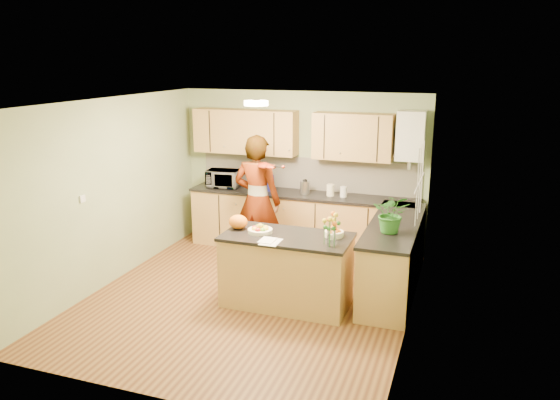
% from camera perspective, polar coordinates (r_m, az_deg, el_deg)
% --- Properties ---
extents(floor, '(4.50, 4.50, 0.00)m').
position_cam_1_polar(floor, '(7.16, -3.19, -10.17)').
color(floor, '#532D17').
rests_on(floor, ground).
extents(ceiling, '(4.00, 4.50, 0.02)m').
position_cam_1_polar(ceiling, '(6.51, -3.50, 10.21)').
color(ceiling, white).
rests_on(ceiling, wall_back).
extents(wall_back, '(4.00, 0.02, 2.50)m').
position_cam_1_polar(wall_back, '(8.79, 2.29, 3.17)').
color(wall_back, gray).
rests_on(wall_back, floor).
extents(wall_front, '(4.00, 0.02, 2.50)m').
position_cam_1_polar(wall_front, '(4.83, -13.67, -7.06)').
color(wall_front, gray).
rests_on(wall_front, floor).
extents(wall_left, '(0.02, 4.50, 2.50)m').
position_cam_1_polar(wall_left, '(7.70, -17.23, 0.84)').
color(wall_left, gray).
rests_on(wall_left, floor).
extents(wall_right, '(0.02, 4.50, 2.50)m').
position_cam_1_polar(wall_right, '(6.26, 13.83, -2.03)').
color(wall_right, gray).
rests_on(wall_right, floor).
extents(back_counter, '(3.64, 0.62, 0.94)m').
position_cam_1_polar(back_counter, '(8.68, 2.28, -2.30)').
color(back_counter, '#A97F43').
rests_on(back_counter, floor).
extents(right_counter, '(0.62, 2.24, 0.94)m').
position_cam_1_polar(right_counter, '(7.34, 11.80, -5.83)').
color(right_counter, '#A97F43').
rests_on(right_counter, floor).
extents(splashback, '(3.60, 0.02, 0.52)m').
position_cam_1_polar(splashback, '(8.76, 2.88, 2.78)').
color(splashback, silver).
rests_on(splashback, back_counter).
extents(upper_cabinets, '(3.20, 0.34, 0.70)m').
position_cam_1_polar(upper_cabinets, '(8.58, 0.86, 6.96)').
color(upper_cabinets, '#A97F43').
rests_on(upper_cabinets, wall_back).
extents(boiler, '(0.40, 0.30, 0.86)m').
position_cam_1_polar(boiler, '(8.20, 13.51, 6.52)').
color(boiler, white).
rests_on(boiler, wall_back).
extents(window_right, '(0.01, 1.30, 1.05)m').
position_cam_1_polar(window_right, '(6.77, 14.44, 1.80)').
color(window_right, white).
rests_on(window_right, wall_right).
extents(light_switch, '(0.02, 0.09, 0.09)m').
position_cam_1_polar(light_switch, '(7.22, -19.95, 0.13)').
color(light_switch, white).
rests_on(light_switch, wall_left).
extents(ceiling_lamp, '(0.30, 0.30, 0.07)m').
position_cam_1_polar(ceiling_lamp, '(6.79, -2.51, 10.08)').
color(ceiling_lamp, '#FFEABF').
rests_on(ceiling_lamp, ceiling).
extents(peninsula_island, '(1.57, 0.81, 0.90)m').
position_cam_1_polar(peninsula_island, '(6.82, 0.72, -7.31)').
color(peninsula_island, '#A97F43').
rests_on(peninsula_island, floor).
extents(fruit_dish, '(0.31, 0.31, 0.11)m').
position_cam_1_polar(fruit_dish, '(6.76, -2.08, -3.05)').
color(fruit_dish, '#FBF1C9').
rests_on(fruit_dish, peninsula_island).
extents(orange_bowl, '(0.23, 0.23, 0.14)m').
position_cam_1_polar(orange_bowl, '(6.64, 5.66, -3.34)').
color(orange_bowl, '#FBF1C9').
rests_on(orange_bowl, peninsula_island).
extents(flower_vase, '(0.23, 0.23, 0.43)m').
position_cam_1_polar(flower_vase, '(6.25, 5.44, -2.29)').
color(flower_vase, silver).
rests_on(flower_vase, peninsula_island).
extents(orange_bag, '(0.27, 0.23, 0.18)m').
position_cam_1_polar(orange_bag, '(6.91, -4.39, -2.29)').
color(orange_bag, orange).
rests_on(orange_bag, peninsula_island).
extents(papers, '(0.21, 0.29, 0.01)m').
position_cam_1_polar(papers, '(6.42, -0.97, -4.38)').
color(papers, white).
rests_on(papers, peninsula_island).
extents(violinist, '(0.74, 0.51, 1.95)m').
position_cam_1_polar(violinist, '(7.93, -2.38, -0.15)').
color(violinist, '#E1B08A').
rests_on(violinist, floor).
extents(violin, '(0.64, 0.55, 0.16)m').
position_cam_1_polar(violin, '(7.52, -1.63, 3.63)').
color(violin, '#4A1304').
rests_on(violin, violinist).
extents(microwave, '(0.55, 0.41, 0.28)m').
position_cam_1_polar(microwave, '(8.97, -5.95, 2.24)').
color(microwave, white).
rests_on(microwave, back_counter).
extents(blue_box, '(0.31, 0.25, 0.23)m').
position_cam_1_polar(blue_box, '(8.74, -1.71, 1.80)').
color(blue_box, navy).
rests_on(blue_box, back_counter).
extents(kettle, '(0.15, 0.15, 0.28)m').
position_cam_1_polar(kettle, '(8.49, 2.62, 1.38)').
color(kettle, '#B2B2B7').
rests_on(kettle, back_counter).
extents(jar_cream, '(0.14, 0.14, 0.18)m').
position_cam_1_polar(jar_cream, '(8.40, 5.29, 1.03)').
color(jar_cream, '#FBF1C9').
rests_on(jar_cream, back_counter).
extents(jar_white, '(0.13, 0.13, 0.16)m').
position_cam_1_polar(jar_white, '(8.36, 6.66, 0.85)').
color(jar_white, white).
rests_on(jar_white, back_counter).
extents(potted_plant, '(0.46, 0.40, 0.48)m').
position_cam_1_polar(potted_plant, '(6.71, 11.62, -1.39)').
color(potted_plant, '#296923').
rests_on(potted_plant, right_counter).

